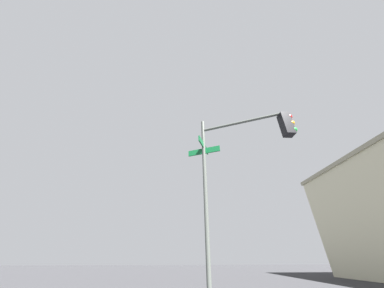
% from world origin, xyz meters
% --- Properties ---
extents(traffic_signal_near, '(1.70, 3.16, 5.99)m').
position_xyz_m(traffic_signal_near, '(-6.92, -6.11, 4.26)').
color(traffic_signal_near, '#474C47').
rests_on(traffic_signal_near, ground_plane).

